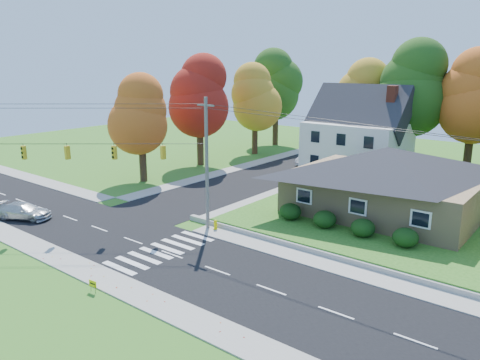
# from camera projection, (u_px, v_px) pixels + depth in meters

# --- Properties ---
(ground) EXTENTS (120.00, 120.00, 0.00)m
(ground) POSITION_uv_depth(u_px,v_px,m) (172.00, 255.00, 30.99)
(ground) COLOR #3D7923
(road_main) EXTENTS (90.00, 8.00, 0.02)m
(road_main) POSITION_uv_depth(u_px,v_px,m) (172.00, 255.00, 30.99)
(road_main) COLOR black
(road_main) RESTS_ON ground
(road_cross) EXTENTS (8.00, 44.00, 0.02)m
(road_cross) POSITION_uv_depth(u_px,v_px,m) (285.00, 170.00, 55.57)
(road_cross) COLOR black
(road_cross) RESTS_ON ground
(sidewalk_north) EXTENTS (90.00, 2.00, 0.08)m
(sidewalk_north) POSITION_uv_depth(u_px,v_px,m) (221.00, 233.00, 34.78)
(sidewalk_north) COLOR #9C9A90
(sidewalk_north) RESTS_ON ground
(sidewalk_south) EXTENTS (90.00, 2.00, 0.08)m
(sidewalk_south) POSITION_uv_depth(u_px,v_px,m) (109.00, 281.00, 27.19)
(sidewalk_south) COLOR #9C9A90
(sidewalk_south) RESTS_ON ground
(lawn) EXTENTS (30.00, 30.00, 0.50)m
(lawn) POSITION_uv_depth(u_px,v_px,m) (464.00, 212.00, 39.04)
(lawn) COLOR #3D7923
(lawn) RESTS_ON ground
(ranch_house) EXTENTS (14.60, 10.60, 5.40)m
(ranch_house) POSITION_uv_depth(u_px,v_px,m) (385.00, 179.00, 37.53)
(ranch_house) COLOR tan
(ranch_house) RESTS_ON lawn
(colonial_house) EXTENTS (10.40, 8.40, 9.60)m
(colonial_house) POSITION_uv_depth(u_px,v_px,m) (358.00, 136.00, 51.12)
(colonial_house) COLOR silver
(colonial_house) RESTS_ON lawn
(hedge_row) EXTENTS (10.70, 1.70, 1.27)m
(hedge_row) POSITION_uv_depth(u_px,v_px,m) (343.00, 223.00, 33.64)
(hedge_row) COLOR #163A10
(hedge_row) RESTS_ON lawn
(traffic_infrastructure) EXTENTS (38.10, 10.66, 10.00)m
(traffic_infrastructure) POSITION_uv_depth(u_px,v_px,m) (183.00, 175.00, 30.86)
(traffic_infrastructure) COLOR #666059
(traffic_infrastructure) RESTS_ON ground
(tree_lot_0) EXTENTS (6.72, 6.72, 12.51)m
(tree_lot_0) POSITION_uv_depth(u_px,v_px,m) (365.00, 98.00, 56.01)
(tree_lot_0) COLOR #3F2A19
(tree_lot_0) RESTS_ON lawn
(tree_lot_1) EXTENTS (7.84, 7.84, 14.60)m
(tree_lot_1) POSITION_uv_depth(u_px,v_px,m) (414.00, 89.00, 51.31)
(tree_lot_1) COLOR #3F2A19
(tree_lot_1) RESTS_ON lawn
(tree_lot_2) EXTENTS (7.28, 7.28, 13.56)m
(tree_lot_2) POSITION_uv_depth(u_px,v_px,m) (475.00, 97.00, 48.61)
(tree_lot_2) COLOR #3F2A19
(tree_lot_2) RESTS_ON lawn
(tree_west_0) EXTENTS (6.16, 6.16, 11.47)m
(tree_west_0) POSITION_uv_depth(u_px,v_px,m) (140.00, 114.00, 48.62)
(tree_west_0) COLOR #3F2A19
(tree_west_0) RESTS_ON ground
(tree_west_1) EXTENTS (7.28, 7.28, 13.56)m
(tree_west_1) POSITION_uv_depth(u_px,v_px,m) (199.00, 96.00, 56.50)
(tree_west_1) COLOR #3F2A19
(tree_west_1) RESTS_ON ground
(tree_west_2) EXTENTS (6.72, 6.72, 12.51)m
(tree_west_2) POSITION_uv_depth(u_px,v_px,m) (255.00, 97.00, 63.66)
(tree_west_2) COLOR #3F2A19
(tree_west_2) RESTS_ON ground
(tree_west_3) EXTENTS (7.84, 7.84, 14.60)m
(tree_west_3) POSITION_uv_depth(u_px,v_px,m) (276.00, 85.00, 70.62)
(tree_west_3) COLOR #3F2A19
(tree_west_3) RESTS_ON ground
(silver_sedan) EXTENTS (4.84, 3.54, 1.30)m
(silver_sedan) POSITION_uv_depth(u_px,v_px,m) (24.00, 211.00, 37.94)
(silver_sedan) COLOR #BBBBBB
(silver_sedan) RESTS_ON road_main
(white_car) EXTENTS (2.44, 4.61, 1.44)m
(white_car) POSITION_uv_depth(u_px,v_px,m) (306.00, 158.00, 58.54)
(white_car) COLOR silver
(white_car) RESTS_ON road_cross
(fire_hydrant) EXTENTS (0.46, 0.36, 0.81)m
(fire_hydrant) POSITION_uv_depth(u_px,v_px,m) (215.00, 225.00, 35.50)
(fire_hydrant) COLOR #DED400
(fire_hydrant) RESTS_ON ground
(yard_sign) EXTENTS (0.56, 0.09, 0.70)m
(yard_sign) POSITION_uv_depth(u_px,v_px,m) (93.00, 284.00, 25.80)
(yard_sign) COLOR black
(yard_sign) RESTS_ON ground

